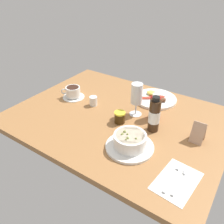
{
  "coord_description": "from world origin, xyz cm",
  "views": [
    {
      "loc": [
        54.3,
        -86.91,
        67.08
      ],
      "look_at": [
        -0.19,
        -5.7,
        5.33
      ],
      "focal_mm": 37.0,
      "sensor_mm": 36.0,
      "label": 1
    }
  ],
  "objects": [
    {
      "name": "cutlery_setting",
      "position": [
        41.72,
        -24.68,
        0.25
      ],
      "size": [
        15.09,
        20.73,
        0.9
      ],
      "color": "white",
      "rests_on": "ground_plane"
    },
    {
      "name": "jam_jar",
      "position": [
        3.77,
        -4.62,
        3.07
      ],
      "size": [
        5.63,
        5.63,
        6.06
      ],
      "color": "#37240B",
      "rests_on": "ground_plane"
    },
    {
      "name": "porridge_bowl",
      "position": [
        17.83,
        -18.76,
        3.47
      ],
      "size": [
        21.18,
        21.18,
        7.87
      ],
      "color": "white",
      "rests_on": "ground_plane"
    },
    {
      "name": "breakfast_plate",
      "position": [
        8.63,
        27.04,
        0.91
      ],
      "size": [
        24.88,
        24.88,
        3.7
      ],
      "color": "white",
      "rests_on": "ground_plane"
    },
    {
      "name": "creamer_jug",
      "position": [
        -17.74,
        1.64,
        2.77
      ],
      "size": [
        5.27,
        4.36,
        5.88
      ],
      "color": "white",
      "rests_on": "ground_plane"
    },
    {
      "name": "wine_glass",
      "position": [
        6.7,
        6.65,
        11.48
      ],
      "size": [
        6.61,
        6.61,
        17.81
      ],
      "color": "white",
      "rests_on": "ground_plane"
    },
    {
      "name": "menu_card",
      "position": [
        40.6,
        2.6,
        4.97
      ],
      "size": [
        5.72,
        6.02,
        10.04
      ],
      "color": "tan",
      "rests_on": "ground_plane"
    },
    {
      "name": "sauce_bottle_red",
      "position": [
        16.43,
        8.55,
        6.33
      ],
      "size": [
        5.44,
        5.44,
        14.16
      ],
      "color": "#B21E19",
      "rests_on": "ground_plane"
    },
    {
      "name": "coffee_cup",
      "position": [
        -33.58,
        2.14,
        3.28
      ],
      "size": [
        13.05,
        13.05,
        6.84
      ],
      "color": "white",
      "rests_on": "ground_plane"
    },
    {
      "name": "ground_plane",
      "position": [
        0.0,
        0.0,
        -1.5
      ],
      "size": [
        110.0,
        84.0,
        3.0
      ],
      "primitive_type": "cube",
      "color": "#9E6B3D"
    },
    {
      "name": "sauce_bottle_brown",
      "position": [
        20.51,
        -1.14,
        8.34
      ],
      "size": [
        5.37,
        5.37,
        18.22
      ],
      "color": "#382314",
      "rests_on": "ground_plane"
    }
  ]
}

